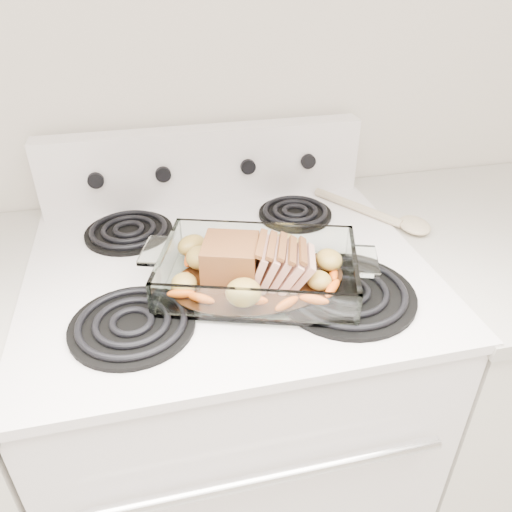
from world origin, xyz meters
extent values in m
plane|color=silver|center=(0.00, 2.00, 1.35)|extent=(4.00, 0.00, 4.00)
cube|color=white|center=(0.00, 1.66, 0.46)|extent=(0.76, 0.65, 0.92)
cylinder|color=silver|center=(0.00, 1.30, 0.74)|extent=(0.61, 0.02, 0.02)
cube|color=white|center=(0.00, 1.66, 0.93)|extent=(0.78, 0.67, 0.02)
cube|color=white|center=(0.00, 1.95, 1.03)|extent=(0.76, 0.06, 0.18)
cylinder|color=black|center=(-0.19, 1.50, 0.94)|extent=(0.21, 0.21, 0.01)
cylinder|color=black|center=(0.19, 1.50, 0.94)|extent=(0.25, 0.25, 0.01)
cylinder|color=black|center=(-0.19, 1.81, 0.94)|extent=(0.19, 0.19, 0.01)
cylinder|color=black|center=(0.19, 1.81, 0.94)|extent=(0.17, 0.17, 0.01)
cylinder|color=black|center=(-0.25, 1.92, 1.03)|extent=(0.04, 0.02, 0.04)
cylinder|color=black|center=(-0.10, 1.92, 1.03)|extent=(0.04, 0.02, 0.04)
cylinder|color=black|center=(0.10, 1.92, 1.03)|extent=(0.04, 0.02, 0.04)
cylinder|color=black|center=(0.25, 1.92, 1.03)|extent=(0.04, 0.02, 0.04)
cube|color=white|center=(0.67, 1.66, 0.45)|extent=(0.55, 0.65, 0.90)
cube|color=white|center=(0.04, 1.56, 0.95)|extent=(0.35, 0.23, 0.01)
cube|color=white|center=(0.04, 1.45, 0.98)|extent=(0.35, 0.01, 0.06)
cube|color=white|center=(0.04, 1.67, 0.98)|extent=(0.35, 0.01, 0.06)
cube|color=white|center=(-0.13, 1.56, 0.98)|extent=(0.01, 0.23, 0.06)
cube|color=white|center=(0.21, 1.56, 0.98)|extent=(0.01, 0.23, 0.06)
cylinder|color=black|center=(0.04, 1.56, 0.95)|extent=(0.20, 0.20, 0.00)
cube|color=brown|center=(-0.01, 1.56, 0.99)|extent=(0.10, 0.10, 0.08)
cube|color=#DDA186|center=(0.05, 1.56, 0.99)|extent=(0.04, 0.09, 0.07)
cube|color=#DDA186|center=(0.06, 1.56, 0.99)|extent=(0.04, 0.09, 0.07)
cube|color=#DDA186|center=(0.08, 1.56, 0.99)|extent=(0.04, 0.09, 0.07)
cube|color=#DDA186|center=(0.10, 1.56, 0.98)|extent=(0.04, 0.09, 0.06)
cube|color=#DDA186|center=(0.12, 1.56, 0.98)|extent=(0.05, 0.08, 0.06)
ellipsoid|color=#E14300|center=(-0.09, 1.49, 0.96)|extent=(0.05, 0.02, 0.02)
ellipsoid|color=#E14300|center=(0.14, 1.49, 0.96)|extent=(0.05, 0.02, 0.02)
ellipsoid|color=#E14300|center=(0.18, 1.58, 0.96)|extent=(0.05, 0.02, 0.02)
ellipsoid|color=#E14300|center=(-0.10, 1.59, 0.96)|extent=(0.05, 0.02, 0.02)
ellipsoid|color=olive|center=(-0.10, 1.63, 0.97)|extent=(0.05, 0.05, 0.04)
ellipsoid|color=olive|center=(0.06, 1.64, 0.97)|extent=(0.05, 0.05, 0.04)
ellipsoid|color=olive|center=(0.15, 1.54, 0.97)|extent=(0.05, 0.05, 0.04)
cylinder|color=beige|center=(0.34, 1.81, 0.95)|extent=(0.15, 0.21, 0.02)
ellipsoid|color=beige|center=(0.43, 1.69, 0.95)|extent=(0.07, 0.09, 0.02)
camera|label=1|loc=(-0.13, 0.83, 1.48)|focal=35.00mm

